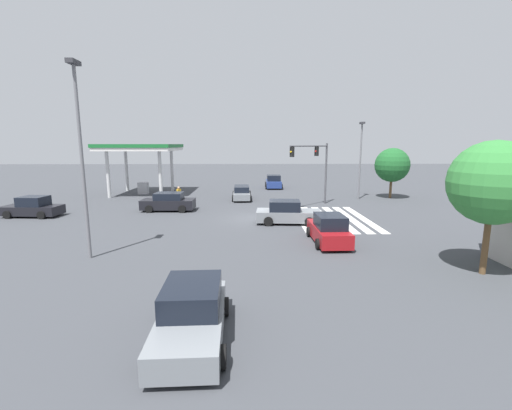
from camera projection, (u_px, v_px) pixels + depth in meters
ground_plane at (256, 219)px, 26.02m from camera, size 146.96×146.96×0.00m
crosswalk_markings at (332, 218)px, 26.12m from camera, size 9.38×5.35×0.01m
traffic_signal_mast at (316, 161)px, 30.81m from camera, size 4.02×4.02×5.68m
car_0 at (287, 213)px, 24.44m from camera, size 2.44×4.67×1.64m
car_1 at (192, 314)px, 9.90m from camera, size 4.45×2.19×1.58m
car_2 at (242, 193)px, 35.17m from camera, size 4.84×2.00×1.36m
car_3 at (329, 230)px, 19.51m from camera, size 4.26×2.03×1.68m
car_4 at (274, 182)px, 44.10m from camera, size 4.23×2.22×1.71m
car_5 at (168, 202)px, 29.09m from camera, size 2.24×4.42×1.54m
car_6 at (33, 208)px, 26.70m from camera, size 2.28×4.44×1.60m
gas_station_canopy at (141, 150)px, 38.11m from camera, size 7.96×7.96×5.60m
pedestrian at (179, 194)px, 31.93m from camera, size 0.42×0.40×1.71m
street_light_pole_a at (81, 146)px, 16.09m from camera, size 0.80×0.36×9.34m
street_light_pole_b at (361, 153)px, 34.59m from camera, size 0.80×0.36×7.78m
tree_corner_a at (392, 165)px, 35.39m from camera, size 3.51×3.51×5.22m
tree_corner_b at (493, 183)px, 14.27m from camera, size 3.53×3.53×5.77m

